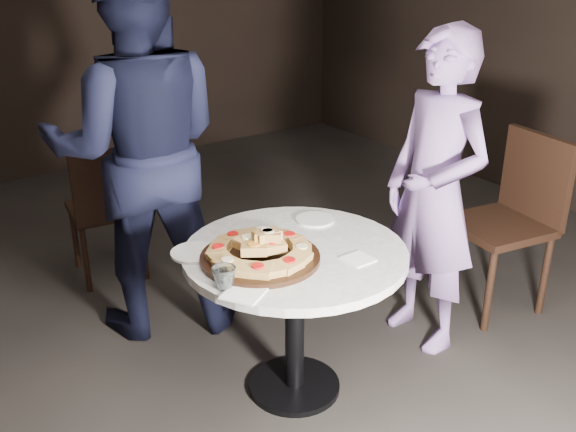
{
  "coord_description": "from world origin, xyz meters",
  "views": [
    {
      "loc": [
        -1.22,
        -1.93,
        1.83
      ],
      "look_at": [
        0.13,
        0.01,
        0.81
      ],
      "focal_mm": 40.0,
      "sensor_mm": 36.0,
      "label": 1
    }
  ],
  "objects_px": {
    "focaccia_pile": "(261,248)",
    "chair_right": "(514,210)",
    "diner_navy": "(139,150)",
    "table": "(295,277)",
    "chair_far": "(107,204)",
    "diner_teal": "(435,194)",
    "serving_board": "(260,258)",
    "water_glass": "(224,278)"
  },
  "relations": [
    {
      "from": "focaccia_pile",
      "to": "chair_right",
      "type": "xyz_separation_m",
      "value": [
        1.54,
        -0.04,
        -0.2
      ]
    },
    {
      "from": "diner_navy",
      "to": "table",
      "type": "bearing_deg",
      "value": 130.96
    },
    {
      "from": "chair_far",
      "to": "chair_right",
      "type": "distance_m",
      "value": 2.21
    },
    {
      "from": "diner_teal",
      "to": "table",
      "type": "bearing_deg",
      "value": -90.06
    },
    {
      "from": "table",
      "to": "serving_board",
      "type": "relative_size",
      "value": 2.14
    },
    {
      "from": "serving_board",
      "to": "chair_far",
      "type": "bearing_deg",
      "value": 94.7
    },
    {
      "from": "serving_board",
      "to": "chair_far",
      "type": "xyz_separation_m",
      "value": [
        -0.12,
        1.42,
        -0.22
      ]
    },
    {
      "from": "diner_navy",
      "to": "diner_teal",
      "type": "distance_m",
      "value": 1.39
    },
    {
      "from": "table",
      "to": "focaccia_pile",
      "type": "height_order",
      "value": "focaccia_pile"
    },
    {
      "from": "chair_far",
      "to": "water_glass",
      "type": "bearing_deg",
      "value": 93.81
    },
    {
      "from": "water_glass",
      "to": "diner_navy",
      "type": "distance_m",
      "value": 1.02
    },
    {
      "from": "chair_far",
      "to": "diner_navy",
      "type": "relative_size",
      "value": 0.45
    },
    {
      "from": "diner_navy",
      "to": "focaccia_pile",
      "type": "bearing_deg",
      "value": 121.09
    },
    {
      "from": "serving_board",
      "to": "water_glass",
      "type": "relative_size",
      "value": 5.32
    },
    {
      "from": "chair_right",
      "to": "chair_far",
      "type": "bearing_deg",
      "value": -122.06
    },
    {
      "from": "focaccia_pile",
      "to": "diner_teal",
      "type": "xyz_separation_m",
      "value": [
        0.93,
        -0.02,
        0.02
      ]
    },
    {
      "from": "table",
      "to": "chair_far",
      "type": "distance_m",
      "value": 1.45
    },
    {
      "from": "water_glass",
      "to": "diner_navy",
      "type": "height_order",
      "value": "diner_navy"
    },
    {
      "from": "water_glass",
      "to": "diner_teal",
      "type": "xyz_separation_m",
      "value": [
        1.16,
        0.09,
        0.03
      ]
    },
    {
      "from": "focaccia_pile",
      "to": "chair_far",
      "type": "distance_m",
      "value": 1.45
    },
    {
      "from": "water_glass",
      "to": "focaccia_pile",
      "type": "bearing_deg",
      "value": 26.04
    },
    {
      "from": "table",
      "to": "chair_far",
      "type": "bearing_deg",
      "value": 101.21
    },
    {
      "from": "serving_board",
      "to": "diner_navy",
      "type": "xyz_separation_m",
      "value": [
        -0.1,
        0.89,
        0.23
      ]
    },
    {
      "from": "table",
      "to": "water_glass",
      "type": "xyz_separation_m",
      "value": [
        -0.39,
        -0.11,
        0.17
      ]
    },
    {
      "from": "serving_board",
      "to": "focaccia_pile",
      "type": "bearing_deg",
      "value": -0.47
    },
    {
      "from": "chair_far",
      "to": "diner_teal",
      "type": "relative_size",
      "value": 0.54
    },
    {
      "from": "water_glass",
      "to": "diner_teal",
      "type": "distance_m",
      "value": 1.16
    },
    {
      "from": "table",
      "to": "diner_navy",
      "type": "distance_m",
      "value": 1.0
    },
    {
      "from": "focaccia_pile",
      "to": "diner_navy",
      "type": "distance_m",
      "value": 0.91
    },
    {
      "from": "diner_navy",
      "to": "diner_teal",
      "type": "height_order",
      "value": "diner_navy"
    },
    {
      "from": "serving_board",
      "to": "chair_far",
      "type": "height_order",
      "value": "chair_far"
    },
    {
      "from": "focaccia_pile",
      "to": "chair_right",
      "type": "bearing_deg",
      "value": -1.47
    },
    {
      "from": "serving_board",
      "to": "diner_navy",
      "type": "height_order",
      "value": "diner_navy"
    },
    {
      "from": "water_glass",
      "to": "chair_right",
      "type": "relative_size",
      "value": 0.09
    },
    {
      "from": "focaccia_pile",
      "to": "diner_teal",
      "type": "bearing_deg",
      "value": -1.45
    },
    {
      "from": "water_glass",
      "to": "chair_far",
      "type": "relative_size",
      "value": 0.11
    },
    {
      "from": "table",
      "to": "serving_board",
      "type": "height_order",
      "value": "serving_board"
    },
    {
      "from": "focaccia_pile",
      "to": "chair_far",
      "type": "xyz_separation_m",
      "value": [
        -0.12,
        1.42,
        -0.26
      ]
    },
    {
      "from": "chair_right",
      "to": "diner_teal",
      "type": "relative_size",
      "value": 0.61
    },
    {
      "from": "focaccia_pile",
      "to": "chair_far",
      "type": "height_order",
      "value": "chair_far"
    },
    {
      "from": "table",
      "to": "water_glass",
      "type": "distance_m",
      "value": 0.44
    },
    {
      "from": "chair_right",
      "to": "water_glass",
      "type": "bearing_deg",
      "value": -78.43
    }
  ]
}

